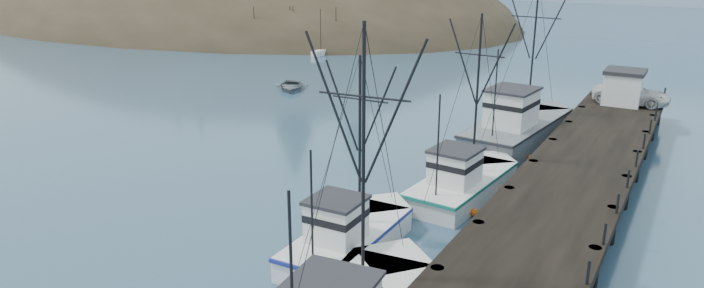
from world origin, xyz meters
name	(u,v)px	position (x,y,z in m)	size (l,w,h in m)	color
ground	(208,255)	(0.00, 0.00, 0.00)	(400.00, 400.00, 0.00)	#2E4D68
pier	(578,173)	(14.00, 16.00, 1.69)	(6.00, 44.00, 2.00)	black
headland	(196,38)	(-74.95, 78.61, -4.55)	(134.80, 78.00, 51.00)	#382D1E
distant_ridge	(677,1)	(10.00, 170.00, 0.00)	(360.00, 40.00, 26.00)	#9EB2C6
moored_sailboats	(283,46)	(-33.91, 53.22, 0.33)	(18.04, 19.79, 6.35)	white
trawler_mid	(351,236)	(5.77, 3.81, 0.82)	(3.39, 9.73, 9.90)	white
trawler_far	(465,182)	(8.05, 13.51, 0.82)	(4.25, 10.73, 11.01)	white
work_vessel	(520,128)	(8.08, 25.22, 1.23)	(5.57, 14.32, 12.11)	slate
pier_shed	(624,87)	(13.98, 33.63, 3.42)	(3.00, 3.20, 2.80)	silver
pickup_truck	(631,94)	(14.60, 34.00, 2.82)	(2.71, 5.89, 1.64)	silver
motorboat	(291,89)	(-17.51, 31.83, 0.00)	(3.58, 5.01, 1.04)	slate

